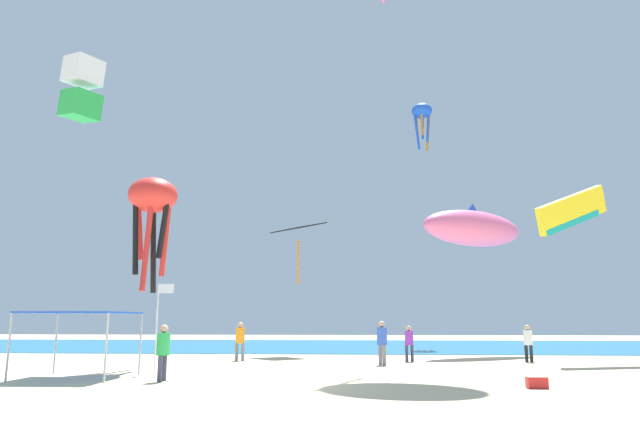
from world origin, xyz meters
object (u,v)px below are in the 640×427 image
object	(u,v)px
banner_flag	(159,318)
person_near_tent	(240,338)
cooler_box	(537,382)
kite_octopus_red	(153,201)
person_far_shore	(528,340)
person_rightmost	(409,340)
kite_octopus_blue	(422,113)
canopy_tent	(81,315)
kite_inflatable_pink	(473,228)
person_central	(163,348)
kite_parafoil_yellow	(572,211)
person_leftmost	(382,339)
kite_diamond_black	(298,231)
kite_box_white	(82,88)

from	to	relation	value
banner_flag	person_near_tent	bearing A→B (deg)	75.26
cooler_box	kite_octopus_red	bearing A→B (deg)	157.20
person_near_tent	person_far_shore	bearing A→B (deg)	12.48
person_rightmost	kite_octopus_blue	bearing A→B (deg)	-127.33
person_near_tent	kite_octopus_blue	size ratio (longest dim) A/B	0.46
cooler_box	kite_octopus_red	xyz separation A→B (m)	(-13.69, 5.76, 6.69)
canopy_tent	kite_inflatable_pink	world-z (taller)	kite_inflatable_pink
person_central	kite_parafoil_yellow	xyz separation A→B (m)	(16.72, 9.52, 6.10)
person_leftmost	kite_diamond_black	bearing A→B (deg)	-177.29
canopy_tent	kite_parafoil_yellow	distance (m)	22.31
kite_inflatable_pink	kite_octopus_blue	world-z (taller)	kite_octopus_blue
cooler_box	person_far_shore	bearing A→B (deg)	74.88
canopy_tent	person_far_shore	world-z (taller)	canopy_tent
kite_octopus_red	person_far_shore	bearing A→B (deg)	-142.55
person_far_shore	banner_flag	bearing A→B (deg)	-95.93
kite_diamond_black	person_central	bearing A→B (deg)	-54.16
banner_flag	person_leftmost	bearing A→B (deg)	27.74
kite_parafoil_yellow	person_far_shore	bearing A→B (deg)	-19.14
kite_diamond_black	kite_parafoil_yellow	xyz separation A→B (m)	(13.87, -4.88, 0.10)
canopy_tent	person_far_shore	size ratio (longest dim) A/B	1.91
kite_octopus_red	person_leftmost	bearing A→B (deg)	-143.91
cooler_box	kite_octopus_blue	world-z (taller)	kite_octopus_blue
kite_diamond_black	kite_inflatable_pink	xyz separation A→B (m)	(10.14, 0.24, 0.10)
person_central	person_far_shore	bearing A→B (deg)	127.57
kite_box_white	kite_diamond_black	world-z (taller)	kite_box_white
person_near_tent	person_rightmost	size ratio (longest dim) A/B	1.09
person_leftmost	person_far_shore	distance (m)	7.16
person_rightmost	kite_diamond_black	size ratio (longest dim) A/B	0.46
person_near_tent	kite_inflatable_pink	size ratio (longest dim) A/B	0.25
kite_diamond_black	kite_parafoil_yellow	distance (m)	14.70
person_central	cooler_box	xyz separation A→B (m)	(11.35, -1.11, -0.87)
kite_box_white	kite_octopus_blue	size ratio (longest dim) A/B	0.86
banner_flag	kite_octopus_red	bearing A→B (deg)	121.46
kite_octopus_red	kite_parafoil_yellow	world-z (taller)	kite_parafoil_yellow
banner_flag	kite_inflatable_pink	xyz separation A→B (m)	(14.10, 12.00, 5.16)
canopy_tent	kite_inflatable_pink	xyz separation A→B (m)	(16.18, 13.82, 5.05)
person_central	person_rightmost	xyz separation A→B (m)	(8.65, 9.17, -0.07)
kite_diamond_black	kite_octopus_blue	size ratio (longest dim) A/B	0.92
person_rightmost	kite_box_white	size ratio (longest dim) A/B	0.49
kite_octopus_red	kite_diamond_black	xyz separation A→B (m)	(5.19, 9.75, 0.18)
person_central	kite_parafoil_yellow	size ratio (longest dim) A/B	0.42
kite_parafoil_yellow	person_leftmost	bearing A→B (deg)	-11.87
kite_box_white	kite_parafoil_yellow	bearing A→B (deg)	123.28
person_central	cooler_box	size ratio (longest dim) A/B	3.11
person_near_tent	banner_flag	bearing A→B (deg)	-92.19
person_central	kite_inflatable_pink	world-z (taller)	kite_inflatable_pink
cooler_box	kite_box_white	xyz separation A→B (m)	(-19.17, 9.54, 13.49)
person_far_shore	person_central	bearing A→B (deg)	-86.15
kite_inflatable_pink	cooler_box	bearing A→B (deg)	-128.51
kite_octopus_red	kite_box_white	distance (m)	9.51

